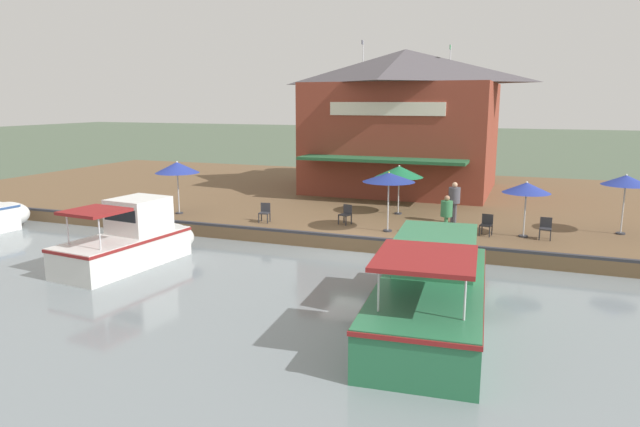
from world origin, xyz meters
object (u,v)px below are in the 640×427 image
at_px(cafe_chair_beside_entrance, 265,212).
at_px(cafe_chair_facing_river, 546,227).
at_px(waterfront_restaurant, 404,120).
at_px(patio_umbrella_by_entrance, 389,177).
at_px(patio_umbrella_far_corner, 399,172).
at_px(tree_downstream_bank, 366,107).
at_px(motorboat_fourth_along, 135,240).
at_px(motorboat_outer_channel, 434,285).
at_px(cafe_chair_under_first_umbrella, 486,224).
at_px(patio_umbrella_near_quay_edge, 527,188).
at_px(person_mid_patio, 454,197).
at_px(cafe_chair_mid_patio, 346,213).
at_px(patio_umbrella_back_row, 177,168).
at_px(patio_umbrella_mid_patio_right, 626,180).
at_px(person_at_quay_edge, 447,211).

bearing_deg(cafe_chair_beside_entrance, cafe_chair_facing_river, 94.75).
xyz_separation_m(waterfront_restaurant, patio_umbrella_by_entrance, (11.57, 1.98, -1.95)).
height_order(patio_umbrella_far_corner, tree_downstream_bank, tree_downstream_bank).
xyz_separation_m(motorboat_fourth_along, tree_downstream_bank, (-22.73, 2.17, 4.55)).
bearing_deg(cafe_chair_facing_river, motorboat_outer_channel, -19.96).
distance_m(cafe_chair_under_first_umbrella, motorboat_fourth_along, 13.61).
distance_m(patio_umbrella_near_quay_edge, cafe_chair_under_first_umbrella, 2.07).
distance_m(person_mid_patio, motorboat_fourth_along, 13.52).
height_order(cafe_chair_beside_entrance, person_mid_patio, person_mid_patio).
bearing_deg(patio_umbrella_far_corner, patio_umbrella_by_entrance, 6.43).
xyz_separation_m(waterfront_restaurant, cafe_chair_facing_river, (10.72, 8.08, -3.73)).
xyz_separation_m(waterfront_restaurant, cafe_chair_beside_entrance, (11.69, -3.60, -3.73)).
xyz_separation_m(waterfront_restaurant, cafe_chair_mid_patio, (10.80, -0.08, -3.73)).
xyz_separation_m(patio_umbrella_back_row, patio_umbrella_near_quay_edge, (-0.77, 15.58, -0.25)).
distance_m(patio_umbrella_near_quay_edge, motorboat_fourth_along, 15.06).
bearing_deg(patio_umbrella_back_row, cafe_chair_beside_entrance, 86.38).
bearing_deg(tree_downstream_bank, cafe_chair_under_first_umbrella, 31.12).
distance_m(patio_umbrella_mid_patio_right, person_at_quay_edge, 7.29).
height_order(waterfront_restaurant, patio_umbrella_mid_patio_right, waterfront_restaurant).
bearing_deg(person_at_quay_edge, patio_umbrella_back_row, -90.67).
xyz_separation_m(waterfront_restaurant, cafe_chair_under_first_umbrella, (10.86, 5.86, -3.73)).
relative_size(patio_umbrella_mid_patio_right, patio_umbrella_by_entrance, 0.98).
relative_size(patio_umbrella_back_row, motorboat_outer_channel, 0.28).
xyz_separation_m(person_at_quay_edge, tree_downstream_bank, (-16.72, -8.17, 3.84)).
relative_size(cafe_chair_facing_river, motorboat_outer_channel, 0.09).
xyz_separation_m(patio_umbrella_by_entrance, tree_downstream_bank, (-16.74, -5.80, 2.61)).
xyz_separation_m(cafe_chair_mid_patio, person_mid_patio, (-1.99, 4.37, 0.67)).
bearing_deg(waterfront_restaurant, cafe_chair_under_first_umbrella, 28.36).
bearing_deg(patio_umbrella_back_row, motorboat_outer_channel, 60.79).
bearing_deg(patio_umbrella_back_row, patio_umbrella_near_quay_edge, 92.83).
relative_size(waterfront_restaurant, patio_umbrella_far_corner, 4.64).
height_order(motorboat_outer_channel, motorboat_fourth_along, motorboat_outer_channel).
height_order(cafe_chair_mid_patio, person_at_quay_edge, person_at_quay_edge).
bearing_deg(patio_umbrella_by_entrance, cafe_chair_under_first_umbrella, 100.36).
relative_size(patio_umbrella_mid_patio_right, person_at_quay_edge, 1.49).
xyz_separation_m(person_at_quay_edge, motorboat_fourth_along, (6.02, -10.34, -0.71)).
height_order(cafe_chair_under_first_umbrella, tree_downstream_bank, tree_downstream_bank).
xyz_separation_m(patio_umbrella_near_quay_edge, motorboat_outer_channel, (8.27, -2.17, -1.66)).
bearing_deg(patio_umbrella_far_corner, motorboat_fourth_along, -37.69).
height_order(patio_umbrella_back_row, cafe_chair_under_first_umbrella, patio_umbrella_back_row).
height_order(cafe_chair_mid_patio, person_mid_patio, person_mid_patio).
distance_m(cafe_chair_facing_river, tree_downstream_bank, 20.33).
bearing_deg(cafe_chair_under_first_umbrella, cafe_chair_facing_river, 93.69).
bearing_deg(motorboat_fourth_along, cafe_chair_beside_entrance, 157.89).
bearing_deg(person_at_quay_edge, cafe_chair_facing_river, 102.46).
relative_size(patio_umbrella_far_corner, motorboat_fourth_along, 0.40).
bearing_deg(motorboat_fourth_along, patio_umbrella_by_entrance, 126.94).
relative_size(patio_umbrella_near_quay_edge, cafe_chair_mid_patio, 2.62).
bearing_deg(cafe_chair_facing_river, patio_umbrella_back_row, -87.64).
bearing_deg(waterfront_restaurant, patio_umbrella_far_corner, 11.29).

